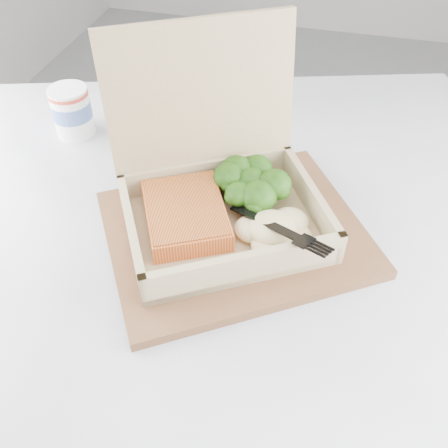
% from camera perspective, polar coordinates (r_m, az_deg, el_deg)
% --- Properties ---
extents(cafe_table, '(1.10, 1.10, 0.76)m').
position_cam_1_polar(cafe_table, '(0.81, 1.31, -11.75)').
color(cafe_table, black).
rests_on(cafe_table, floor).
extents(serving_tray, '(0.41, 0.39, 0.01)m').
position_cam_1_polar(serving_tray, '(0.66, 1.26, -1.03)').
color(serving_tray, brown).
rests_on(serving_tray, cafe_table).
extents(takeout_container, '(0.32, 0.31, 0.23)m').
position_cam_1_polar(takeout_container, '(0.64, -0.87, 5.15)').
color(takeout_container, tan).
rests_on(takeout_container, serving_tray).
extents(salmon_fillet, '(0.15, 0.16, 0.03)m').
position_cam_1_polar(salmon_fillet, '(0.64, -4.43, 1.09)').
color(salmon_fillet, orange).
rests_on(salmon_fillet, takeout_container).
extents(broccoli_pile, '(0.11, 0.11, 0.04)m').
position_cam_1_polar(broccoli_pile, '(0.67, 3.16, 4.33)').
color(broccoli_pile, '#316917').
rests_on(broccoli_pile, takeout_container).
extents(mashed_potatoes, '(0.10, 0.09, 0.03)m').
position_cam_1_polar(mashed_potatoes, '(0.62, 5.50, -0.51)').
color(mashed_potatoes, beige).
rests_on(mashed_potatoes, takeout_container).
extents(plastic_fork, '(0.14, 0.10, 0.03)m').
position_cam_1_polar(plastic_fork, '(0.62, 3.23, 1.28)').
color(plastic_fork, black).
rests_on(plastic_fork, mashed_potatoes).
extents(paper_cup, '(0.06, 0.06, 0.08)m').
position_cam_1_polar(paper_cup, '(0.86, -17.02, 12.34)').
color(paper_cup, white).
rests_on(paper_cup, cafe_table).
extents(receipt, '(0.07, 0.13, 0.00)m').
position_cam_1_polar(receipt, '(0.81, 1.76, 8.69)').
color(receipt, white).
rests_on(receipt, cafe_table).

